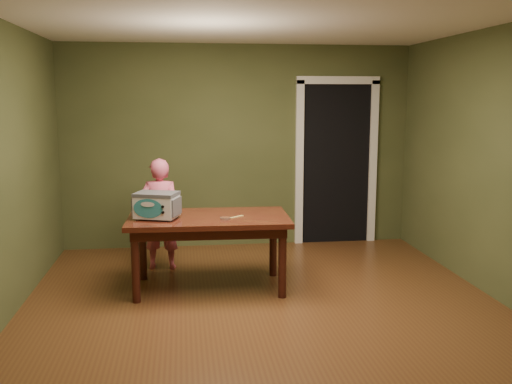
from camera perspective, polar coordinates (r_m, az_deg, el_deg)
floor at (r=5.26m, az=1.07°, el=-12.08°), size 5.00×5.00×0.00m
room_shell at (r=4.90m, az=1.13°, el=6.85°), size 4.52×5.02×2.61m
doorway at (r=7.93m, az=7.44°, el=3.03°), size 1.10×0.66×2.25m
dining_table at (r=5.77m, az=-4.74°, el=-3.40°), size 1.63×0.95×0.75m
toy_oven at (r=5.67m, az=-9.91°, el=-1.24°), size 0.48×0.40×0.26m
baking_pan at (r=5.58m, az=-3.08°, el=-2.64°), size 0.10×0.10×0.02m
spatula at (r=5.68m, az=-1.96°, el=-2.50°), size 0.16×0.13×0.01m
child at (r=6.52m, az=-9.54°, el=-2.18°), size 0.50×0.37×1.26m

